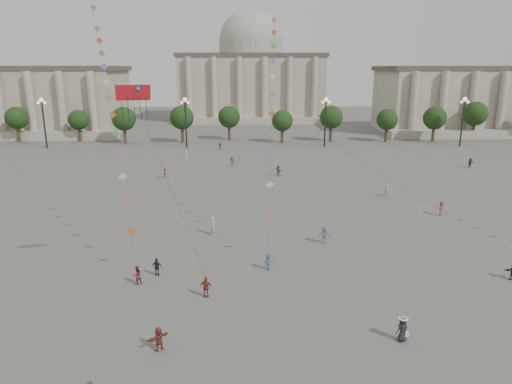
{
  "coord_description": "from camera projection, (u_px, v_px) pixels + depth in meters",
  "views": [
    {
      "loc": [
        -2.65,
        -28.36,
        16.53
      ],
      "look_at": [
        -1.55,
        12.0,
        5.58
      ],
      "focal_mm": 32.0,
      "sensor_mm": 36.0,
      "label": 1
    }
  ],
  "objects": [
    {
      "name": "person_crowd_6",
      "position": [
        324.0,
        235.0,
        44.39
      ],
      "size": [
        1.2,
        0.74,
        1.79
      ],
      "primitive_type": "imported",
      "rotation": [
        0.0,
        0.0,
        0.07
      ],
      "color": "#57575B",
      "rests_on": "ground"
    },
    {
      "name": "person_crowd_12",
      "position": [
        278.0,
        170.0,
        72.46
      ],
      "size": [
        1.39,
        1.64,
        1.77
      ],
      "primitive_type": "imported",
      "rotation": [
        0.0,
        0.0,
        2.2
      ],
      "color": "slate",
      "rests_on": "ground"
    },
    {
      "name": "person_crowd_9",
      "position": [
        470.0,
        163.0,
        78.59
      ],
      "size": [
        1.56,
        1.18,
        1.64
      ],
      "primitive_type": "imported",
      "rotation": [
        0.0,
        0.0,
        0.52
      ],
      "color": "#222328",
      "rests_on": "ground"
    },
    {
      "name": "person_crowd_8",
      "position": [
        441.0,
        208.0,
        52.83
      ],
      "size": [
        1.16,
        1.27,
        1.72
      ],
      "primitive_type": "imported",
      "rotation": [
        0.0,
        0.0,
        0.95
      ],
      "color": "maroon",
      "rests_on": "ground"
    },
    {
      "name": "lamp_post_far_west",
      "position": [
        43.0,
        114.0,
        96.18
      ],
      "size": [
        2.0,
        0.9,
        10.65
      ],
      "color": "#262628",
      "rests_on": "ground"
    },
    {
      "name": "person_crowd_13",
      "position": [
        213.0,
        226.0,
        46.68
      ],
      "size": [
        0.74,
        0.84,
        1.93
      ],
      "primitive_type": "imported",
      "rotation": [
        0.0,
        0.0,
        2.07
      ],
      "color": "beige",
      "rests_on": "ground"
    },
    {
      "name": "hall_central",
      "position": [
        251.0,
        76.0,
        152.7
      ],
      "size": [
        48.3,
        34.3,
        35.5
      ],
      "color": "#9D9484",
      "rests_on": "ground"
    },
    {
      "name": "person_crowd_10",
      "position": [
        187.0,
        156.0,
        84.39
      ],
      "size": [
        0.56,
        0.72,
        1.76
      ],
      "primitive_type": "imported",
      "rotation": [
        0.0,
        0.0,
        1.8
      ],
      "color": "silver",
      "rests_on": "ground"
    },
    {
      "name": "person_crowd_4",
      "position": [
        240.0,
        159.0,
        82.1
      ],
      "size": [
        1.52,
        1.03,
        1.57
      ],
      "primitive_type": "imported",
      "rotation": [
        0.0,
        0.0,
        3.58
      ],
      "color": "silver",
      "rests_on": "ground"
    },
    {
      "name": "person_crowd_17",
      "position": [
        165.0,
        173.0,
        71.03
      ],
      "size": [
        0.94,
        1.17,
        1.58
      ],
      "primitive_type": "imported",
      "rotation": [
        0.0,
        0.0,
        1.97
      ],
      "color": "maroon",
      "rests_on": "ground"
    },
    {
      "name": "tourist_2",
      "position": [
        159.0,
        339.0,
        27.51
      ],
      "size": [
        1.38,
        1.23,
        1.52
      ],
      "primitive_type": "imported",
      "rotation": [
        0.0,
        0.0,
        3.81
      ],
      "color": "maroon",
      "rests_on": "ground"
    },
    {
      "name": "kite_flyer_0",
      "position": [
        137.0,
        275.0,
        35.99
      ],
      "size": [
        0.94,
        0.89,
        1.53
      ],
      "primitive_type": "imported",
      "rotation": [
        0.0,
        0.0,
        3.73
      ],
      "color": "maroon",
      "rests_on": "ground"
    },
    {
      "name": "lamp_post_mid_east",
      "position": [
        326.0,
        113.0,
        97.77
      ],
      "size": [
        2.0,
        0.9,
        10.65
      ],
      "color": "#262628",
      "rests_on": "ground"
    },
    {
      "name": "ground",
      "position": [
        283.0,
        314.0,
        31.76
      ],
      "size": [
        360.0,
        360.0,
        0.0
      ],
      "primitive_type": "plane",
      "color": "#53504E",
      "rests_on": "ground"
    },
    {
      "name": "tourist_0",
      "position": [
        206.0,
        287.0,
        33.88
      ],
      "size": [
        1.03,
        0.61,
        1.65
      ],
      "primitive_type": "imported",
      "rotation": [
        0.0,
        0.0,
        2.92
      ],
      "color": "maroon",
      "rests_on": "ground"
    },
    {
      "name": "tourist_1",
      "position": [
        157.0,
        267.0,
        37.47
      ],
      "size": [
        0.96,
        0.57,
        1.53
      ],
      "primitive_type": "imported",
      "rotation": [
        0.0,
        0.0,
        2.9
      ],
      "color": "black",
      "rests_on": "ground"
    },
    {
      "name": "kite_train_west",
      "position": [
        94.0,
        13.0,
        54.91
      ],
      "size": [
        18.33,
        48.47,
        65.86
      ],
      "color": "#3F3F3F",
      "rests_on": "ground"
    },
    {
      "name": "hat_person",
      "position": [
        403.0,
        328.0,
        28.42
      ],
      "size": [
        0.96,
        0.82,
        1.69
      ],
      "color": "black",
      "rests_on": "ground"
    },
    {
      "name": "lamp_post_mid_west",
      "position": [
        185.0,
        113.0,
        96.97
      ],
      "size": [
        2.0,
        0.9,
        10.65
      ],
      "color": "#262628",
      "rests_on": "ground"
    },
    {
      "name": "person_crowd_7",
      "position": [
        387.0,
        190.0,
        60.76
      ],
      "size": [
        1.55,
        0.53,
        1.66
      ],
      "primitive_type": "imported",
      "rotation": [
        0.0,
        0.0,
        3.12
      ],
      "color": "silver",
      "rests_on": "ground"
    },
    {
      "name": "tree_row",
      "position": [
        255.0,
        118.0,
        105.6
      ],
      "size": [
        137.12,
        5.12,
        8.0
      ],
      "color": "#3A291D",
      "rests_on": "ground"
    },
    {
      "name": "lamp_post_far_east",
      "position": [
        464.0,
        113.0,
        98.56
      ],
      "size": [
        2.0,
        0.9,
        10.65
      ],
      "color": "#262628",
      "rests_on": "ground"
    },
    {
      "name": "kite_flyer_1",
      "position": [
        268.0,
        262.0,
        38.5
      ],
      "size": [
        1.1,
        1.0,
        1.49
      ],
      "primitive_type": "imported",
      "rotation": [
        0.0,
        0.0,
        0.59
      ],
      "color": "#364779",
      "rests_on": "ground"
    },
    {
      "name": "person_crowd_16",
      "position": [
        232.0,
        161.0,
        79.94
      ],
      "size": [
        1.13,
        0.59,
        1.84
      ],
      "primitive_type": "imported",
      "rotation": [
        0.0,
        0.0,
        6.15
      ],
      "color": "slate",
      "rests_on": "ground"
    },
    {
      "name": "dragon_kite",
      "position": [
        135.0,
        105.0,
        29.54
      ],
      "size": [
        3.25,
        1.09,
        14.28
      ],
      "color": "red",
      "rests_on": "ground"
    },
    {
      "name": "person_crowd_0",
      "position": [
        220.0,
        146.0,
        95.85
      ],
      "size": [
        1.07,
        0.91,
        1.71
      ],
      "primitive_type": "imported",
      "rotation": [
        0.0,
        0.0,
        0.6
      ],
      "color": "#304C6C",
      "rests_on": "ground"
    }
  ]
}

